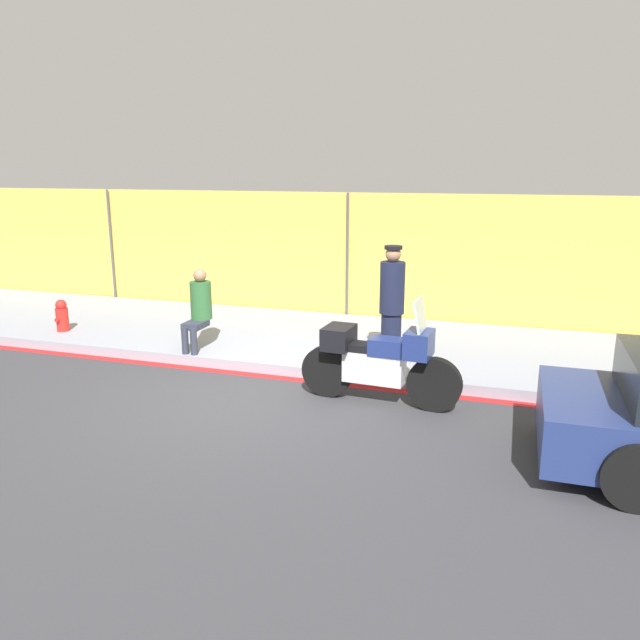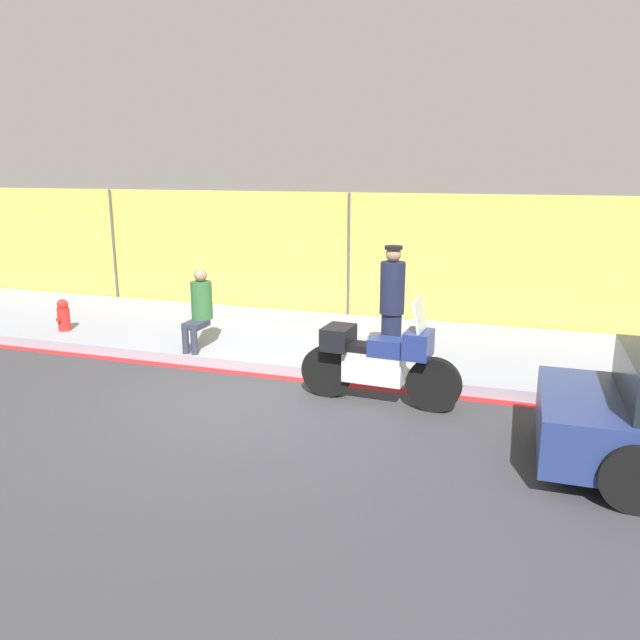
{
  "view_description": "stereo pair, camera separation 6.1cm",
  "coord_description": "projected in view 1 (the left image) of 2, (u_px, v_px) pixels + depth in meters",
  "views": [
    {
      "loc": [
        3.27,
        -7.16,
        3.06
      ],
      "look_at": [
        0.56,
        1.2,
        0.89
      ],
      "focal_mm": 35.0,
      "sensor_mm": 36.0,
      "label": 1
    },
    {
      "loc": [
        3.33,
        -7.14,
        3.06
      ],
      "look_at": [
        0.56,
        1.2,
        0.89
      ],
      "focal_mm": 35.0,
      "sensor_mm": 36.0,
      "label": 2
    }
  ],
  "objects": [
    {
      "name": "curb_paint_stripe",
      "position": [
        281.0,
        378.0,
        9.27
      ],
      "size": [
        40.77,
        0.18,
        0.01
      ],
      "color": "red",
      "rests_on": "ground_plane"
    },
    {
      "name": "motorcycle",
      "position": [
        378.0,
        360.0,
        8.17
      ],
      "size": [
        2.17,
        0.58,
        1.46
      ],
      "rotation": [
        0.0,
        0.0,
        -0.06
      ],
      "color": "black",
      "rests_on": "ground_plane"
    },
    {
      "name": "ground_plane",
      "position": [
        253.0,
        402.0,
        8.32
      ],
      "size": [
        120.0,
        120.0,
        0.0
      ],
      "primitive_type": "plane",
      "color": "#38383D"
    },
    {
      "name": "storefront_fence",
      "position": [
        349.0,
        258.0,
        12.41
      ],
      "size": [
        38.73,
        0.17,
        2.57
      ],
      "color": "gold",
      "rests_on": "ground_plane"
    },
    {
      "name": "sidewalk",
      "position": [
        320.0,
        340.0,
        10.98
      ],
      "size": [
        40.77,
        3.55,
        0.16
      ],
      "color": "#8E93A3",
      "rests_on": "ground_plane"
    },
    {
      "name": "fire_hydrant",
      "position": [
        62.0,
        316.0,
        11.24
      ],
      "size": [
        0.22,
        0.27,
        0.58
      ],
      "color": "red",
      "rests_on": "sidewalk"
    },
    {
      "name": "officer_standing",
      "position": [
        392.0,
        304.0,
        9.27
      ],
      "size": [
        0.37,
        0.37,
        1.78
      ],
      "color": "#191E38",
      "rests_on": "sidewalk"
    },
    {
      "name": "person_seated_on_curb",
      "position": [
        199.0,
        305.0,
        10.06
      ],
      "size": [
        0.34,
        0.66,
        1.31
      ],
      "color": "#2D3342",
      "rests_on": "sidewalk"
    }
  ]
}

